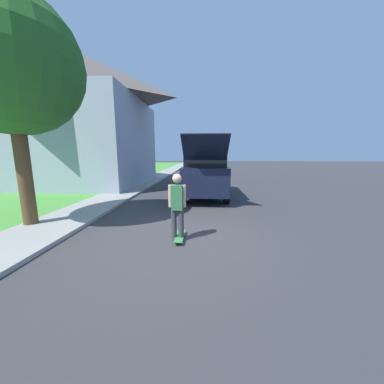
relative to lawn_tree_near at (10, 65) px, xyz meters
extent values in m
plane|color=#333335|center=(4.24, -0.38, -4.25)|extent=(120.00, 120.00, 0.00)
cube|color=#478E38|center=(-3.76, 5.62, -4.21)|extent=(10.00, 80.00, 0.08)
cube|color=gray|center=(0.64, 5.62, -4.20)|extent=(1.80, 80.00, 0.10)
cube|color=#99A3B2|center=(-3.82, 8.58, -1.45)|extent=(9.08, 7.98, 5.44)
pyramid|color=#5B514C|center=(-3.82, 8.58, 2.80)|extent=(9.88, 8.78, 3.06)
cylinder|color=brown|center=(0.00, 0.00, -2.55)|extent=(0.36, 0.36, 3.23)
sphere|color=#286023|center=(0.00, 0.00, 0.02)|extent=(3.50, 3.50, 3.50)
cube|color=black|center=(4.93, 4.84, -3.30)|extent=(1.90, 4.95, 1.14)
cube|color=black|center=(4.93, 4.97, -2.45)|extent=(1.75, 3.86, 0.56)
cylinder|color=black|center=(4.02, 6.38, -3.90)|extent=(0.24, 0.70, 0.70)
cylinder|color=black|center=(5.84, 6.38, -3.90)|extent=(0.24, 0.70, 0.70)
cylinder|color=black|center=(4.02, 3.31, -3.90)|extent=(0.24, 0.70, 0.70)
cylinder|color=black|center=(5.84, 3.31, -3.90)|extent=(0.24, 0.70, 0.70)
cube|color=black|center=(4.93, 2.32, -1.98)|extent=(1.67, 1.27, 0.91)
cube|color=silver|center=(3.45, 18.54, -3.76)|extent=(1.85, 4.57, 0.64)
cube|color=black|center=(3.45, 18.43, -3.18)|extent=(1.63, 2.37, 0.53)
cylinder|color=black|center=(2.56, 19.91, -3.93)|extent=(0.20, 0.63, 0.63)
cylinder|color=black|center=(4.35, 19.91, -3.93)|extent=(0.20, 0.63, 0.63)
cylinder|color=black|center=(2.56, 17.17, -3.93)|extent=(0.20, 0.63, 0.63)
cylinder|color=black|center=(4.35, 17.17, -3.93)|extent=(0.20, 0.63, 0.63)
cylinder|color=#38383D|center=(4.20, -0.74, -3.87)|extent=(0.13, 0.13, 0.76)
cylinder|color=#38383D|center=(4.37, -0.74, -3.87)|extent=(0.13, 0.13, 0.76)
cube|color=#337042|center=(4.28, -0.74, -3.19)|extent=(0.25, 0.20, 0.58)
sphere|color=tan|center=(4.28, -0.74, -2.76)|extent=(0.21, 0.21, 0.21)
cylinder|color=tan|center=(4.12, -0.74, -3.16)|extent=(0.09, 0.09, 0.52)
cylinder|color=tan|center=(4.44, -0.74, -3.16)|extent=(0.09, 0.09, 0.52)
cube|color=#337F3D|center=(4.33, -0.66, -4.16)|extent=(0.20, 0.84, 0.02)
cylinder|color=silver|center=(4.24, -0.40, -4.22)|extent=(0.03, 0.06, 0.06)
cylinder|color=silver|center=(4.42, -0.40, -4.22)|extent=(0.03, 0.06, 0.06)
cylinder|color=silver|center=(4.24, -0.92, -4.22)|extent=(0.03, 0.06, 0.06)
cylinder|color=silver|center=(4.42, -0.92, -4.22)|extent=(0.03, 0.06, 0.06)
camera|label=1|loc=(4.91, -5.55, -2.21)|focal=20.00mm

